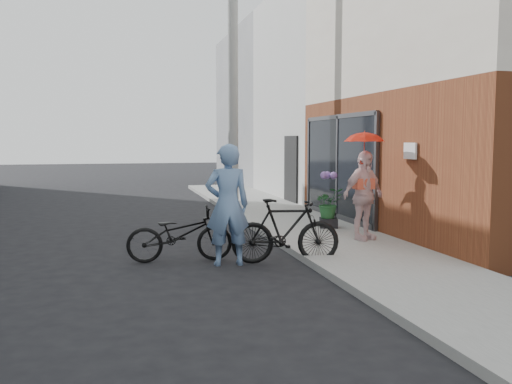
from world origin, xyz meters
name	(u,v)px	position (x,y,z in m)	size (l,w,h in m)	color
ground	(245,260)	(0.00, 0.00, 0.00)	(80.00, 80.00, 0.00)	black
sidewalk	(319,232)	(2.10, 2.00, 0.06)	(2.20, 24.00, 0.12)	gray
curb	(267,235)	(0.94, 2.00, 0.06)	(0.12, 24.00, 0.12)	#9E9E99
plaster_building	(383,98)	(7.20, 9.00, 3.50)	(8.00, 6.00, 7.00)	silver
east_building_far	(313,109)	(7.20, 16.00, 3.50)	(8.00, 8.00, 7.00)	gray
utility_pole	(233,86)	(1.10, 6.00, 3.50)	(0.28, 0.28, 7.00)	#9E9E99
officer	(227,205)	(-0.35, -0.24, 0.98)	(0.71, 0.47, 1.96)	#6B90BF
bike_left	(180,234)	(-1.07, 0.21, 0.46)	(0.61, 1.74, 0.92)	black
bike_right	(286,231)	(0.60, -0.35, 0.53)	(0.50, 1.78, 1.07)	black
kimono_woman	(363,195)	(2.47, 0.68, 0.97)	(1.00, 0.41, 1.70)	silver
parasol	(364,134)	(2.47, 0.68, 2.13)	(0.71, 0.71, 0.62)	#F8371D
planter	(329,223)	(2.40, 2.21, 0.22)	(0.38, 0.38, 0.20)	black
potted_plant	(329,203)	(2.40, 2.21, 0.66)	(0.60, 0.52, 0.67)	#26612F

